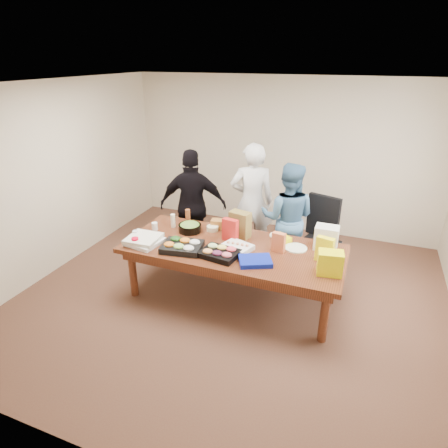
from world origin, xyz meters
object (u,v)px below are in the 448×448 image
at_px(office_chair, 319,242).
at_px(person_center, 252,202).
at_px(conference_table, 233,272).
at_px(sheet_cake, 238,247).
at_px(person_right, 287,218).
at_px(salad_bowl, 190,228).

height_order(office_chair, person_center, person_center).
height_order(conference_table, person_center, person_center).
bearing_deg(office_chair, sheet_cake, -115.81).
bearing_deg(person_right, salad_bowl, 28.07).
bearing_deg(conference_table, salad_bowl, 162.73).
xyz_separation_m(conference_table, sheet_cake, (0.07, -0.04, 0.41)).
distance_m(office_chair, salad_bowl, 1.84).
relative_size(person_right, sheet_cake, 4.65).
bearing_deg(conference_table, person_center, 96.34).
relative_size(conference_table, person_right, 1.70).
distance_m(person_center, salad_bowl, 1.15).
xyz_separation_m(conference_table, person_right, (0.48, 0.99, 0.45)).
bearing_deg(salad_bowl, conference_table, -17.27).
bearing_deg(conference_table, office_chair, 43.73).
distance_m(conference_table, sheet_cake, 0.41).
bearing_deg(office_chair, salad_bowl, -140.33).
xyz_separation_m(conference_table, salad_bowl, (-0.72, 0.22, 0.43)).
relative_size(conference_table, salad_bowl, 8.85).
distance_m(person_center, person_right, 0.66).
relative_size(conference_table, office_chair, 2.47).
height_order(person_center, salad_bowl, person_center).
bearing_deg(salad_bowl, person_center, 59.39).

